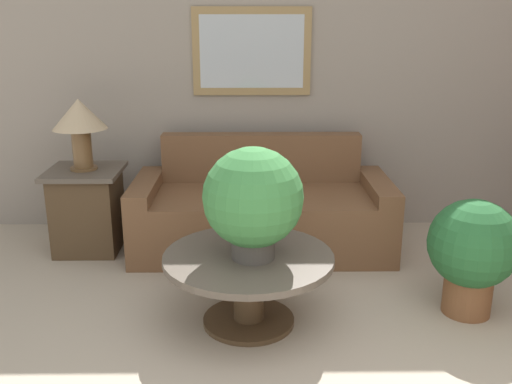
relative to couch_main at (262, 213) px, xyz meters
The scene contains 7 objects.
wall_back 1.30m from the couch_main, 44.72° to the left, with size 6.96×0.09×2.60m.
couch_main is the anchor object (origin of this frame).
coffee_table 1.18m from the couch_main, 95.00° to the right, with size 0.99×0.99×0.44m.
side_table 1.35m from the couch_main, behind, with size 0.55×0.55×0.65m.
table_lamp 1.54m from the couch_main, behind, with size 0.40×0.40×0.53m.
potted_plant_on_table 1.31m from the couch_main, 93.58° to the right, with size 0.56×0.56×0.64m.
potted_plant_floor 1.64m from the couch_main, 40.73° to the right, with size 0.54×0.54×0.73m.
Camera 1 is at (-0.68, -1.44, 1.75)m, focal length 40.00 mm.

